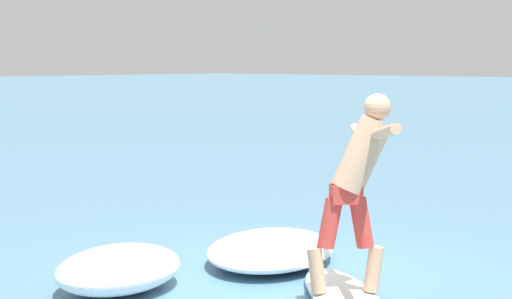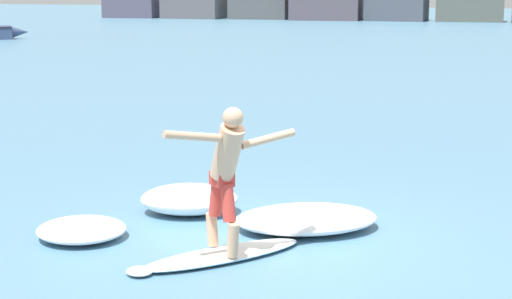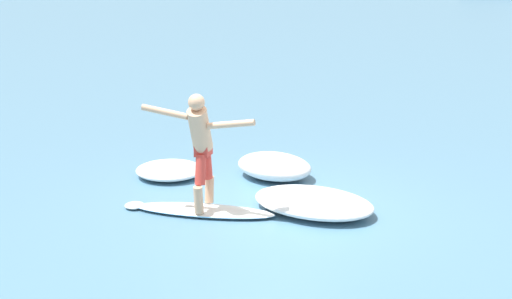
% 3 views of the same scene
% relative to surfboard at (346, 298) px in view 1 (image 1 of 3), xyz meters
% --- Properties ---
extents(ground_plane, '(200.00, 200.00, 0.00)m').
position_rel_surfboard_xyz_m(ground_plane, '(0.34, 0.97, -0.04)').
color(ground_plane, teal).
extents(surfboard, '(1.80, 2.01, 0.22)m').
position_rel_surfboard_xyz_m(surfboard, '(0.00, 0.00, 0.00)').
color(surfboard, white).
rests_on(surfboard, ground).
extents(surfer, '(1.18, 1.26, 1.72)m').
position_rel_surfboard_xyz_m(surfer, '(0.10, -0.04, 1.06)').
color(surfer, tan).
rests_on(surfer, surfboard).
extents(wave_foam_at_tail, '(1.59, 1.37, 0.40)m').
position_rel_surfboard_xyz_m(wave_foam_at_tail, '(-1.05, 1.78, 0.15)').
color(wave_foam_at_tail, white).
rests_on(wave_foam_at_tail, ground).
extents(wave_foam_beside, '(2.23, 1.98, 0.28)m').
position_rel_surfboard_xyz_m(wave_foam_beside, '(0.69, 1.46, 0.10)').
color(wave_foam_beside, white).
rests_on(wave_foam_beside, ground).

